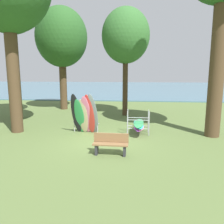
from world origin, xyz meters
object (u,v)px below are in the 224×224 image
(leaning_board_pile, at_px, (85,115))
(board_storage_rack, at_px, (139,125))
(tree_far_left_back, at_px, (126,36))
(park_bench, at_px, (111,144))
(tree_far_right_back, at_px, (61,38))
(tree_mid_behind, at_px, (10,1))

(leaning_board_pile, height_order, board_storage_rack, leaning_board_pile)
(board_storage_rack, bearing_deg, tree_far_left_back, 100.13)
(board_storage_rack, bearing_deg, park_bench, -110.37)
(park_bench, bearing_deg, tree_far_left_back, 88.13)
(tree_far_right_back, height_order, park_bench, tree_far_right_back)
(leaning_board_pile, bearing_deg, tree_far_right_back, 114.29)
(tree_far_right_back, relative_size, leaning_board_pile, 3.86)
(leaning_board_pile, bearing_deg, tree_mid_behind, 147.74)
(tree_mid_behind, distance_m, tree_far_right_back, 4.88)
(tree_mid_behind, height_order, tree_far_right_back, tree_mid_behind)
(leaning_board_pile, relative_size, park_bench, 1.53)
(tree_far_left_back, distance_m, tree_far_right_back, 5.73)
(tree_far_left_back, relative_size, board_storage_rack, 3.58)
(board_storage_rack, bearing_deg, tree_far_right_back, 130.63)
(tree_mid_behind, distance_m, tree_far_left_back, 7.79)
(leaning_board_pile, bearing_deg, park_bench, -60.28)
(board_storage_rack, xyz_separation_m, park_bench, (-1.17, -3.15, -0.04))
(tree_mid_behind, bearing_deg, tree_far_right_back, 64.10)
(leaning_board_pile, distance_m, board_storage_rack, 2.88)
(tree_mid_behind, distance_m, leaning_board_pile, 9.15)
(tree_mid_behind, xyz_separation_m, park_bench, (7.02, -6.28, -7.14))
(board_storage_rack, distance_m, park_bench, 3.37)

